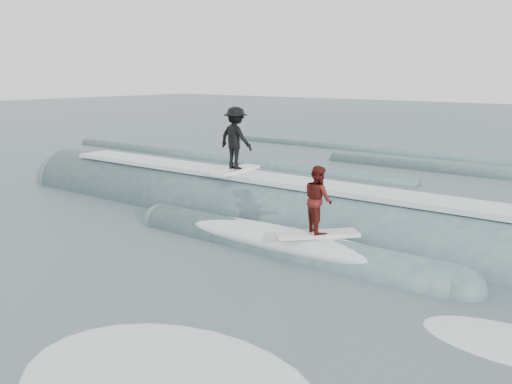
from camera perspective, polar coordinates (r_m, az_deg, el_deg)
The scene contains 6 objects.
ground at distance 13.22m, azimuth -13.67°, elevation -8.17°, with size 160.00×160.00×0.00m, color #3A5155.
breaking_wave at distance 17.03m, azimuth 2.11°, elevation -3.19°, with size 24.13×4.09×2.62m.
surfer_black at distance 17.87m, azimuth -2.05°, elevation 5.23°, with size 1.31×2.05×2.04m.
surfer_red at distance 13.69m, azimuth 6.23°, elevation -1.15°, with size 1.76×1.84×1.73m.
whitewater at distance 10.13m, azimuth -9.91°, elevation -14.42°, with size 17.75×6.89×0.10m.
far_swells at distance 28.09m, azimuth 13.44°, elevation 2.42°, with size 37.71×8.65×0.80m.
Camera 1 is at (9.92, -7.53, 4.45)m, focal length 40.00 mm.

